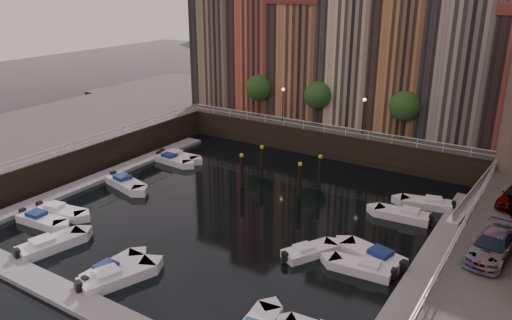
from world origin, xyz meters
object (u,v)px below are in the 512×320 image
Objects in this scene: boat_left_1 at (60,212)px; car_c at (492,247)px; mooring_pilings at (280,172)px; gangway at (475,192)px; boat_left_2 at (126,183)px; boat_left_0 at (41,220)px.

boat_left_1 is 0.92× the size of car_c.
mooring_pilings is 20.05m from boat_left_1.
gangway is 1.57× the size of car_c.
boat_left_1 is (-29.59, -19.65, -1.55)m from gangway.
car_c is at bearing 1.20° from boat_left_1.
boat_left_1 is at bearing -76.50° from boat_left_2.
mooring_pilings is at bearing 40.06° from boat_left_1.
boat_left_2 is (0.04, 7.48, 0.03)m from boat_left_1.
car_c reaches higher than boat_left_0.
boat_left_2 is (-12.76, -7.89, -1.25)m from mooring_pilings.
gangway is at bearing 109.41° from car_c.
car_c is (32.57, 8.35, 3.41)m from boat_left_0.
boat_left_1 is at bearing -162.06° from car_c.
car_c is (32.57, 6.53, 3.40)m from boat_left_1.
boat_left_0 is at bearing -126.68° from mooring_pilings.
boat_left_0 is 1.82m from boat_left_1.
gangway is 17.32m from mooring_pilings.
boat_left_1 is 0.93× the size of boat_left_2.
gangway is at bearing 23.45° from boat_left_1.
car_c is (32.52, -0.95, 3.37)m from boat_left_2.
car_c is at bearing -77.20° from gangway.
gangway reaches higher than boat_left_1.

